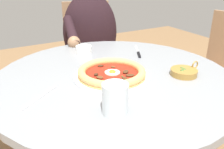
{
  "coord_description": "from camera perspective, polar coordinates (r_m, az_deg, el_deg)",
  "views": [
    {
      "loc": [
        0.78,
        -0.44,
        1.12
      ],
      "look_at": [
        -0.03,
        0.01,
        0.71
      ],
      "focal_mm": 38.79,
      "sensor_mm": 36.0,
      "label": 1
    }
  ],
  "objects": [
    {
      "name": "water_glass",
      "position": [
        0.71,
        0.74,
        -6.05
      ],
      "size": [
        0.08,
        0.08,
        0.09
      ],
      "color": "silver",
      "rests_on": "dining_table"
    },
    {
      "name": "pizza_on_plate",
      "position": [
        0.95,
        -0.06,
        0.28
      ],
      "size": [
        0.3,
        0.3,
        0.04
      ],
      "color": "white",
      "rests_on": "dining_table"
    },
    {
      "name": "diner_person",
      "position": [
        1.73,
        -4.95,
        3.38
      ],
      "size": [
        0.48,
        0.45,
        1.16
      ],
      "color": "#282833",
      "rests_on": "ground"
    },
    {
      "name": "steak_knife",
      "position": [
        1.23,
        6.21,
        5.1
      ],
      "size": [
        0.18,
        0.1,
        0.01
      ],
      "color": "silver",
      "rests_on": "dining_table"
    },
    {
      "name": "fork_utensil",
      "position": [
        0.85,
        -16.59,
        -5.13
      ],
      "size": [
        0.12,
        0.15,
        0.0
      ],
      "color": "#BCBCC1",
      "rests_on": "dining_table"
    },
    {
      "name": "cafe_chair_spare_near",
      "position": [
        1.69,
        24.74,
        1.27
      ],
      "size": [
        0.47,
        0.47,
        0.86
      ],
      "color": "#957050",
      "rests_on": "ground"
    },
    {
      "name": "dining_table",
      "position": [
        1.05,
        0.42,
        -7.77
      ],
      "size": [
        0.97,
        0.97,
        0.72
      ],
      "color": "gray",
      "rests_on": "ground"
    },
    {
      "name": "olive_pan",
      "position": [
        1.01,
        16.61,
        0.58
      ],
      "size": [
        0.11,
        0.13,
        0.05
      ],
      "color": "olive",
      "rests_on": "dining_table"
    },
    {
      "name": "cafe_chair_diner",
      "position": [
        1.86,
        -5.51,
        5.3
      ],
      "size": [
        0.48,
        0.48,
        0.89
      ],
      "color": "#957050",
      "rests_on": "ground"
    },
    {
      "name": "ramekin_capers",
      "position": [
        1.24,
        -6.52,
        5.97
      ],
      "size": [
        0.08,
        0.08,
        0.04
      ],
      "color": "white",
      "rests_on": "dining_table"
    }
  ]
}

